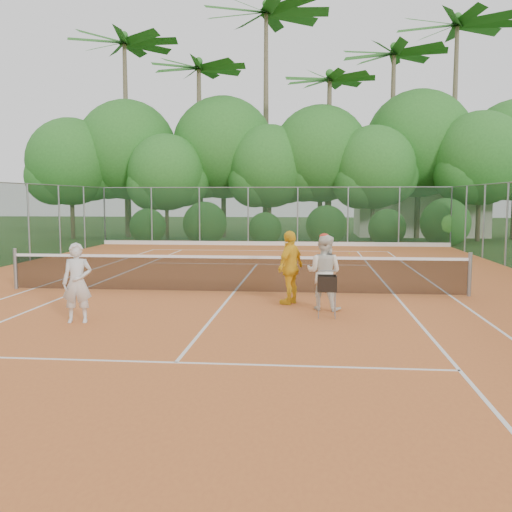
{
  "coord_description": "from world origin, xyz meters",
  "views": [
    {
      "loc": [
        1.99,
        -14.53,
        2.46
      ],
      "look_at": [
        0.7,
        -1.2,
        1.1
      ],
      "focal_mm": 40.0,
      "sensor_mm": 36.0,
      "label": 1
    }
  ],
  "objects_px": {
    "player_white": "(77,283)",
    "ball_hopper": "(327,284)",
    "player_yellow": "(290,267)",
    "player_center_grp": "(324,272)"
  },
  "relations": [
    {
      "from": "player_center_grp",
      "to": "ball_hopper",
      "type": "height_order",
      "value": "player_center_grp"
    },
    {
      "from": "ball_hopper",
      "to": "player_white",
      "type": "bearing_deg",
      "value": -179.91
    },
    {
      "from": "player_center_grp",
      "to": "ball_hopper",
      "type": "xyz_separation_m",
      "value": [
        0.05,
        -0.79,
        -0.15
      ]
    },
    {
      "from": "player_white",
      "to": "player_yellow",
      "type": "xyz_separation_m",
      "value": [
        4.09,
        2.39,
        0.06
      ]
    },
    {
      "from": "player_white",
      "to": "ball_hopper",
      "type": "relative_size",
      "value": 1.82
    },
    {
      "from": "player_yellow",
      "to": "player_center_grp",
      "type": "bearing_deg",
      "value": 77.66
    },
    {
      "from": "player_center_grp",
      "to": "player_yellow",
      "type": "distance_m",
      "value": 0.99
    },
    {
      "from": "player_white",
      "to": "player_yellow",
      "type": "height_order",
      "value": "player_yellow"
    },
    {
      "from": "player_white",
      "to": "player_center_grp",
      "type": "xyz_separation_m",
      "value": [
        4.85,
        1.76,
        0.04
      ]
    },
    {
      "from": "player_white",
      "to": "player_yellow",
      "type": "distance_m",
      "value": 4.74
    }
  ]
}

